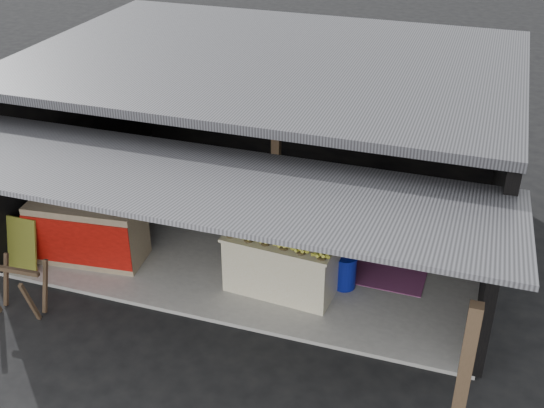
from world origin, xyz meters
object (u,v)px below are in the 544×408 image
(banana_table, at_px, (284,260))
(neighbor_stall, at_px, (88,228))
(water_barrel, at_px, (345,272))
(plastic_chair, at_px, (379,220))
(sawhorse, at_px, (17,285))
(white_crate, at_px, (302,233))

(banana_table, height_order, neighbor_stall, neighbor_stall)
(water_barrel, relative_size, plastic_chair, 0.57)
(sawhorse, bearing_deg, white_crate, 32.88)
(banana_table, distance_m, neighbor_stall, 3.09)
(banana_table, relative_size, sawhorse, 2.16)
(water_barrel, xyz_separation_m, plastic_chair, (0.25, 1.19, 0.26))
(white_crate, bearing_deg, neighbor_stall, -161.94)
(white_crate, xyz_separation_m, water_barrel, (0.79, -0.49, -0.22))
(neighbor_stall, height_order, sawhorse, neighbor_stall)
(white_crate, distance_m, sawhorse, 4.15)
(banana_table, xyz_separation_m, white_crate, (0.05, 0.75, 0.03))
(banana_table, relative_size, plastic_chair, 1.92)
(plastic_chair, bearing_deg, white_crate, -155.99)
(white_crate, relative_size, sawhorse, 1.22)
(white_crate, height_order, neighbor_stall, neighbor_stall)
(banana_table, height_order, white_crate, white_crate)
(plastic_chair, bearing_deg, banana_table, -136.82)
(white_crate, height_order, sawhorse, white_crate)
(water_barrel, bearing_deg, plastic_chair, 78.04)
(white_crate, xyz_separation_m, sawhorse, (-3.34, -2.45, -0.06))
(banana_table, bearing_deg, sawhorse, -148.34)
(neighbor_stall, xyz_separation_m, water_barrel, (3.92, 0.49, -0.28))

